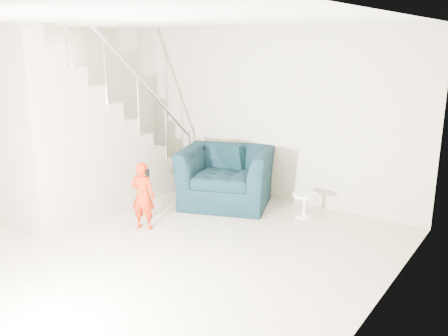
{
  "coord_description": "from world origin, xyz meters",
  "views": [
    {
      "loc": [
        3.65,
        -3.79,
        2.47
      ],
      "look_at": [
        0.15,
        1.2,
        0.85
      ],
      "focal_mm": 38.0,
      "sensor_mm": 36.0,
      "label": 1
    }
  ],
  "objects_px": {
    "toddler": "(143,196)",
    "side_table": "(305,201)",
    "armchair": "(227,176)",
    "staircase": "(79,149)"
  },
  "relations": [
    {
      "from": "side_table",
      "to": "staircase",
      "type": "distance_m",
      "value": 3.39
    },
    {
      "from": "side_table",
      "to": "toddler",
      "type": "bearing_deg",
      "value": -134.42
    },
    {
      "from": "toddler",
      "to": "armchair",
      "type": "bearing_deg",
      "value": -121.78
    },
    {
      "from": "toddler",
      "to": "side_table",
      "type": "xyz_separation_m",
      "value": [
        1.61,
        1.65,
        -0.22
      ]
    },
    {
      "from": "toddler",
      "to": "side_table",
      "type": "relative_size",
      "value": 2.58
    },
    {
      "from": "armchair",
      "to": "staircase",
      "type": "distance_m",
      "value": 2.25
    },
    {
      "from": "staircase",
      "to": "armchair",
      "type": "bearing_deg",
      "value": 43.21
    },
    {
      "from": "side_table",
      "to": "staircase",
      "type": "xyz_separation_m",
      "value": [
        -2.87,
        -1.65,
        0.7
      ]
    },
    {
      "from": "armchair",
      "to": "side_table",
      "type": "relative_size",
      "value": 3.77
    },
    {
      "from": "toddler",
      "to": "side_table",
      "type": "distance_m",
      "value": 2.32
    }
  ]
}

